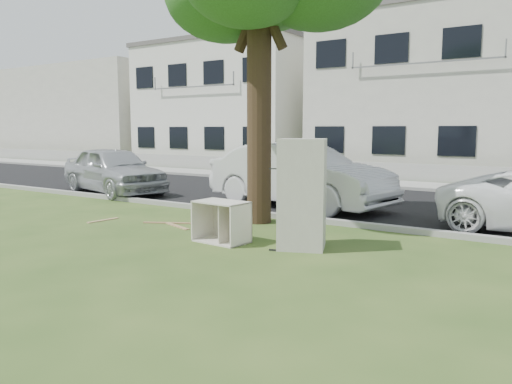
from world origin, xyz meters
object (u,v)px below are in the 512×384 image
Objects in this scene: fridge at (302,194)px; cabinet at (221,222)px; car_center at (299,175)px; car_left at (113,170)px.

fridge is 1.96× the size of cabinet.
car_left is at bearing 106.54° from car_center.
car_center is 1.15× the size of car_left.
cabinet is 4.59m from car_center.
cabinet is 8.12m from car_left.
car_left reaches higher than cabinet.
car_center is at bearing 97.41° from fridge.
cabinet is 0.22× the size of car_left.
car_center reaches higher than car_left.
fridge is 4.67m from car_center.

